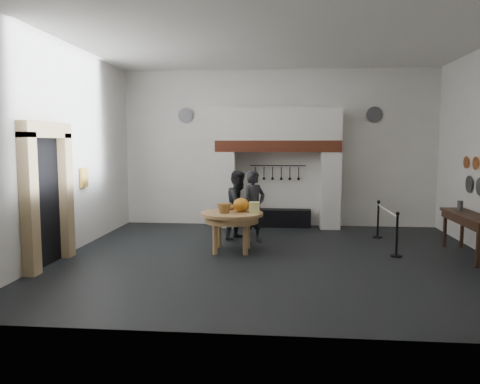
# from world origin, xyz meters

# --- Properties ---
(floor) EXTENTS (9.00, 8.00, 0.02)m
(floor) POSITION_xyz_m (0.00, 0.00, 0.00)
(floor) COLOR black
(floor) RESTS_ON ground
(ceiling) EXTENTS (9.00, 8.00, 0.02)m
(ceiling) POSITION_xyz_m (0.00, 0.00, 4.50)
(ceiling) COLOR silver
(ceiling) RESTS_ON wall_back
(wall_back) EXTENTS (9.00, 0.02, 4.50)m
(wall_back) POSITION_xyz_m (0.00, 4.00, 2.25)
(wall_back) COLOR white
(wall_back) RESTS_ON floor
(wall_front) EXTENTS (9.00, 0.02, 4.50)m
(wall_front) POSITION_xyz_m (0.00, -4.00, 2.25)
(wall_front) COLOR white
(wall_front) RESTS_ON floor
(wall_left) EXTENTS (0.02, 8.00, 4.50)m
(wall_left) POSITION_xyz_m (-4.50, 0.00, 2.25)
(wall_left) COLOR white
(wall_left) RESTS_ON floor
(chimney_pier_left) EXTENTS (0.55, 0.70, 2.15)m
(chimney_pier_left) POSITION_xyz_m (-1.48, 3.65, 1.07)
(chimney_pier_left) COLOR silver
(chimney_pier_left) RESTS_ON floor
(chimney_pier_right) EXTENTS (0.55, 0.70, 2.15)m
(chimney_pier_right) POSITION_xyz_m (1.48, 3.65, 1.07)
(chimney_pier_right) COLOR silver
(chimney_pier_right) RESTS_ON floor
(hearth_brick_band) EXTENTS (3.50, 0.72, 0.32)m
(hearth_brick_band) POSITION_xyz_m (0.00, 3.65, 2.31)
(hearth_brick_band) COLOR #9E442B
(hearth_brick_band) RESTS_ON chimney_pier_left
(chimney_hood) EXTENTS (3.50, 0.70, 0.90)m
(chimney_hood) POSITION_xyz_m (0.00, 3.65, 2.92)
(chimney_hood) COLOR silver
(chimney_hood) RESTS_ON hearth_brick_band
(iron_range) EXTENTS (1.90, 0.45, 0.50)m
(iron_range) POSITION_xyz_m (0.00, 3.72, 0.25)
(iron_range) COLOR black
(iron_range) RESTS_ON floor
(utensil_rail) EXTENTS (1.60, 0.02, 0.02)m
(utensil_rail) POSITION_xyz_m (0.00, 3.92, 1.75)
(utensil_rail) COLOR black
(utensil_rail) RESTS_ON wall_back
(door_recess) EXTENTS (0.04, 1.10, 2.50)m
(door_recess) POSITION_xyz_m (-4.47, -1.00, 1.25)
(door_recess) COLOR black
(door_recess) RESTS_ON floor
(door_jamb_near) EXTENTS (0.22, 0.30, 2.60)m
(door_jamb_near) POSITION_xyz_m (-4.38, -1.70, 1.30)
(door_jamb_near) COLOR tan
(door_jamb_near) RESTS_ON floor
(door_jamb_far) EXTENTS (0.22, 0.30, 2.60)m
(door_jamb_far) POSITION_xyz_m (-4.38, -0.30, 1.30)
(door_jamb_far) COLOR tan
(door_jamb_far) RESTS_ON floor
(door_lintel) EXTENTS (0.22, 1.70, 0.30)m
(door_lintel) POSITION_xyz_m (-4.38, -1.00, 2.65)
(door_lintel) COLOR tan
(door_lintel) RESTS_ON door_jamb_near
(wall_plaque) EXTENTS (0.05, 0.34, 0.44)m
(wall_plaque) POSITION_xyz_m (-4.45, 0.80, 1.60)
(wall_plaque) COLOR gold
(wall_plaque) RESTS_ON wall_left
(work_table) EXTENTS (1.67, 1.67, 0.07)m
(work_table) POSITION_xyz_m (-0.96, 0.52, 0.84)
(work_table) COLOR tan
(work_table) RESTS_ON floor
(pumpkin) EXTENTS (0.36, 0.36, 0.31)m
(pumpkin) POSITION_xyz_m (-0.76, 0.62, 1.03)
(pumpkin) COLOR orange
(pumpkin) RESTS_ON work_table
(cheese_block_big) EXTENTS (0.22, 0.22, 0.24)m
(cheese_block_big) POSITION_xyz_m (-0.46, 0.47, 0.99)
(cheese_block_big) COLOR #DEDE85
(cheese_block_big) RESTS_ON work_table
(cheese_block_small) EXTENTS (0.18, 0.18, 0.20)m
(cheese_block_small) POSITION_xyz_m (-0.48, 0.77, 0.97)
(cheese_block_small) COLOR #E4D788
(cheese_block_small) RESTS_ON work_table
(wicker_basket) EXTENTS (0.39, 0.39, 0.22)m
(wicker_basket) POSITION_xyz_m (-1.11, 0.37, 0.98)
(wicker_basket) COLOR olive
(wicker_basket) RESTS_ON work_table
(bread_loaf) EXTENTS (0.31, 0.18, 0.13)m
(bread_loaf) POSITION_xyz_m (-1.06, 0.87, 0.94)
(bread_loaf) COLOR #A3733A
(bread_loaf) RESTS_ON work_table
(visitor_near) EXTENTS (0.75, 0.74, 1.75)m
(visitor_near) POSITION_xyz_m (-0.53, 1.49, 0.87)
(visitor_near) COLOR black
(visitor_near) RESTS_ON floor
(visitor_far) EXTENTS (0.97, 1.04, 1.72)m
(visitor_far) POSITION_xyz_m (-0.93, 1.89, 0.86)
(visitor_far) COLOR black
(visitor_far) RESTS_ON floor
(side_table) EXTENTS (0.55, 2.20, 0.06)m
(side_table) POSITION_xyz_m (4.10, 0.51, 0.87)
(side_table) COLOR #321C12
(side_table) RESTS_ON floor
(pewter_jug) EXTENTS (0.12, 0.12, 0.22)m
(pewter_jug) POSITION_xyz_m (4.10, 1.11, 1.01)
(pewter_jug) COLOR #46464A
(pewter_jug) RESTS_ON side_table
(copper_pan_c) EXTENTS (0.03, 0.30, 0.30)m
(copper_pan_c) POSITION_xyz_m (4.46, 1.30, 1.95)
(copper_pan_c) COLOR #C6662D
(copper_pan_c) RESTS_ON wall_right
(copper_pan_d) EXTENTS (0.03, 0.28, 0.28)m
(copper_pan_d) POSITION_xyz_m (4.46, 1.85, 1.95)
(copper_pan_d) COLOR #C6662D
(copper_pan_d) RESTS_ON wall_right
(pewter_plate_mid) EXTENTS (0.03, 0.40, 0.40)m
(pewter_plate_mid) POSITION_xyz_m (4.46, 1.00, 1.45)
(pewter_plate_mid) COLOR #4C4C51
(pewter_plate_mid) RESTS_ON wall_right
(pewter_plate_right) EXTENTS (0.03, 0.40, 0.40)m
(pewter_plate_right) POSITION_xyz_m (4.46, 1.60, 1.45)
(pewter_plate_right) COLOR #4C4C51
(pewter_plate_right) RESTS_ON wall_right
(pewter_plate_back_left) EXTENTS (0.44, 0.03, 0.44)m
(pewter_plate_back_left) POSITION_xyz_m (-2.70, 3.96, 3.20)
(pewter_plate_back_left) COLOR #4C4C51
(pewter_plate_back_left) RESTS_ON wall_back
(pewter_plate_back_right) EXTENTS (0.44, 0.03, 0.44)m
(pewter_plate_back_right) POSITION_xyz_m (2.70, 3.96, 3.20)
(pewter_plate_back_right) COLOR #4C4C51
(pewter_plate_back_right) RESTS_ON wall_back
(barrier_post_near) EXTENTS (0.05, 0.05, 0.90)m
(barrier_post_near) POSITION_xyz_m (2.57, 0.35, 0.45)
(barrier_post_near) COLOR black
(barrier_post_near) RESTS_ON floor
(barrier_post_far) EXTENTS (0.05, 0.05, 0.90)m
(barrier_post_far) POSITION_xyz_m (2.57, 2.35, 0.45)
(barrier_post_far) COLOR black
(barrier_post_far) RESTS_ON floor
(barrier_rope) EXTENTS (0.04, 2.00, 0.04)m
(barrier_rope) POSITION_xyz_m (2.57, 1.35, 0.85)
(barrier_rope) COLOR silver
(barrier_rope) RESTS_ON barrier_post_near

